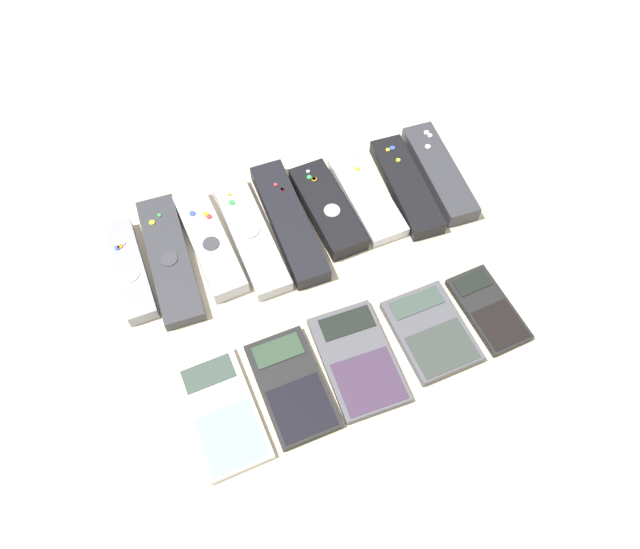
# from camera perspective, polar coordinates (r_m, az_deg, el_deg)

# --- Properties ---
(ground_plane) EXTENTS (3.00, 3.00, 0.00)m
(ground_plane) POSITION_cam_1_polar(r_m,az_deg,el_deg) (0.86, 0.77, -2.17)
(ground_plane) COLOR beige
(remote_0) EXTENTS (0.04, 0.17, 0.02)m
(remote_0) POSITION_cam_1_polar(r_m,az_deg,el_deg) (0.91, -16.97, 0.41)
(remote_0) COLOR gray
(remote_0) RESTS_ON ground_plane
(remote_1) EXTENTS (0.07, 0.22, 0.02)m
(remote_1) POSITION_cam_1_polar(r_m,az_deg,el_deg) (0.91, -13.59, 1.41)
(remote_1) COLOR #333338
(remote_1) RESTS_ON ground_plane
(remote_2) EXTENTS (0.06, 0.19, 0.03)m
(remote_2) POSITION_cam_1_polar(r_m,az_deg,el_deg) (0.91, -10.06, 2.90)
(remote_2) COLOR #B7B7BC
(remote_2) RESTS_ON ground_plane
(remote_3) EXTENTS (0.06, 0.21, 0.02)m
(remote_3) POSITION_cam_1_polar(r_m,az_deg,el_deg) (0.91, -6.36, 3.58)
(remote_3) COLOR #B7B7BC
(remote_3) RESTS_ON ground_plane
(remote_4) EXTENTS (0.05, 0.22, 0.03)m
(remote_4) POSITION_cam_1_polar(r_m,az_deg,el_deg) (0.91, -2.87, 4.83)
(remote_4) COLOR black
(remote_4) RESTS_ON ground_plane
(remote_5) EXTENTS (0.06, 0.17, 0.03)m
(remote_5) POSITION_cam_1_polar(r_m,az_deg,el_deg) (0.93, 0.69, 6.06)
(remote_5) COLOR black
(remote_5) RESTS_ON ground_plane
(remote_6) EXTENTS (0.06, 0.17, 0.02)m
(remote_6) POSITION_cam_1_polar(r_m,az_deg,el_deg) (0.95, 4.29, 7.20)
(remote_6) COLOR silver
(remote_6) RESTS_ON ground_plane
(remote_7) EXTENTS (0.06, 0.19, 0.03)m
(remote_7) POSITION_cam_1_polar(r_m,az_deg,el_deg) (0.96, 7.89, 8.03)
(remote_7) COLOR black
(remote_7) RESTS_ON ground_plane
(remote_8) EXTENTS (0.06, 0.19, 0.03)m
(remote_8) POSITION_cam_1_polar(r_m,az_deg,el_deg) (0.99, 10.84, 9.14)
(remote_8) COLOR #333338
(remote_8) RESTS_ON ground_plane
(calculator_0) EXTENTS (0.09, 0.16, 0.01)m
(calculator_0) POSITION_cam_1_polar(r_m,az_deg,el_deg) (0.80, -8.94, -12.31)
(calculator_0) COLOR silver
(calculator_0) RESTS_ON ground_plane
(calculator_1) EXTENTS (0.08, 0.15, 0.01)m
(calculator_1) POSITION_cam_1_polar(r_m,az_deg,el_deg) (0.80, -2.59, -10.12)
(calculator_1) COLOR black
(calculator_1) RESTS_ON ground_plane
(calculator_2) EXTENTS (0.09, 0.15, 0.01)m
(calculator_2) POSITION_cam_1_polar(r_m,az_deg,el_deg) (0.81, 3.75, -7.65)
(calculator_2) COLOR #4C4C51
(calculator_2) RESTS_ON ground_plane
(calculator_3) EXTENTS (0.09, 0.13, 0.02)m
(calculator_3) POSITION_cam_1_polar(r_m,az_deg,el_deg) (0.84, 10.10, -5.15)
(calculator_3) COLOR #4C4C51
(calculator_3) RESTS_ON ground_plane
(calculator_4) EXTENTS (0.07, 0.13, 0.01)m
(calculator_4) POSITION_cam_1_polar(r_m,az_deg,el_deg) (0.87, 15.12, -3.07)
(calculator_4) COLOR black
(calculator_4) RESTS_ON ground_plane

